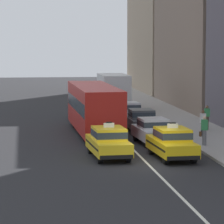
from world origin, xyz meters
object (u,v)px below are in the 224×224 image
Objects in this scene: taxi_left_nearest at (109,142)px; sedan_right_fourth at (128,112)px; sedan_right_second at (153,130)px; pedestrian_near_crosswalk at (207,117)px; pedestrian_by_storefront at (204,131)px; pedestrian_trailing at (203,123)px; sedan_left_third at (83,108)px; taxi_right_nearest at (172,142)px; sedan_right_third at (141,120)px; box_truck_right_fifth at (112,91)px; bus_left_second at (94,107)px.

sedan_right_fourth is at bearing 77.35° from taxi_left_nearest.
pedestrian_near_crosswalk is at bearing 46.55° from sedan_right_second.
pedestrian_by_storefront reaches higher than pedestrian_trailing.
sedan_left_third is 2.63× the size of pedestrian_near_crosswalk.
sedan_right_fourth is at bearing -47.50° from sedan_left_third.
pedestrian_by_storefront is at bearing 51.98° from taxi_right_nearest.
taxi_left_nearest is 10.37m from sedan_right_third.
taxi_left_nearest is at bearing -109.55° from sedan_right_third.
sedan_right_third is 4.51m from pedestrian_near_crosswalk.
pedestrian_trailing is at bearing -77.67° from box_truck_right_fifth.
sedan_left_third is 14.28m from sedan_right_second.
pedestrian_trailing is at bearing 43.73° from taxi_left_nearest.
sedan_left_third is at bearing 89.23° from taxi_left_nearest.
taxi_right_nearest is 2.80× the size of pedestrian_near_crosswalk.
pedestrian_by_storefront is (2.60, -12.31, 0.16)m from sedan_right_fourth.
pedestrian_trailing is (3.64, 7.33, 0.10)m from taxi_right_nearest.
sedan_right_second is at bearing -92.24° from sedan_right_third.
pedestrian_near_crosswalk is at bearing 73.48° from pedestrian_by_storefront.
bus_left_second reaches higher than sedan_right_fourth.
taxi_right_nearest is 4.34m from pedestrian_by_storefront.
pedestrian_near_crosswalk is (7.97, 9.45, 0.10)m from taxi_left_nearest.
pedestrian_near_crosswalk is at bearing -0.32° from bus_left_second.
pedestrian_near_crosswalk reaches higher than sedan_right_fourth.
pedestrian_by_storefront is (5.72, -15.72, 0.16)m from sedan_left_third.
sedan_right_fourth is (3.12, -3.41, 0.00)m from sedan_left_third.
taxi_left_nearest reaches higher than sedan_right_second.
sedan_right_second is 6.84m from pedestrian_near_crosswalk.
sedan_right_third is (3.47, 9.77, -0.03)m from taxi_left_nearest.
box_truck_right_fifth is at bearing 102.33° from pedestrian_trailing.
sedan_right_fourth is (3.15, 5.54, -0.97)m from bus_left_second.
pedestrian_near_crosswalk is (4.67, 10.14, 0.10)m from taxi_right_nearest.
sedan_right_second is (3.26, 4.48, -0.03)m from taxi_left_nearest.
sedan_right_fourth is at bearing 91.05° from sedan_right_third.
sedan_left_third is 0.94× the size of taxi_right_nearest.
pedestrian_by_storefront is (-2.00, -6.73, 0.03)m from pedestrian_near_crosswalk.
pedestrian_by_storefront is at bearing 24.51° from taxi_left_nearest.
sedan_right_fourth is at bearing 113.01° from pedestrian_trailing.
pedestrian_by_storefront is at bearing -49.68° from bus_left_second.
sedan_right_second is 0.63× the size of box_truck_right_fifth.
taxi_left_nearest is 2.81× the size of pedestrian_near_crosswalk.
bus_left_second is at bearing 121.25° from sedan_right_second.
box_truck_right_fifth is (0.02, 18.89, 0.93)m from sedan_right_second.
pedestrian_by_storefront is at bearing -78.09° from sedan_right_fourth.
sedan_left_third is at bearing -121.59° from box_truck_right_fifth.
pedestrian_trailing reaches higher than sedan_left_third.
bus_left_second is 6.80× the size of pedestrian_near_crosswalk.
bus_left_second is 2.59× the size of sedan_left_third.
sedan_right_fourth is 0.63× the size of box_truck_right_fifth.
sedan_left_third is 0.62× the size of box_truck_right_fifth.
sedan_right_third is 0.62× the size of box_truck_right_fifth.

